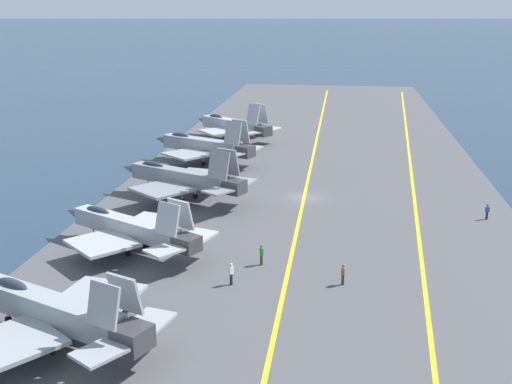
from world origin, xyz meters
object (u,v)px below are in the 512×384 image
Objects in this scene: crew_blue_vest at (487,211)px; parked_jet_second at (130,228)px; crew_green_vest at (261,254)px; parked_jet_fourth at (204,145)px; parked_jet_fifth at (233,125)px; crew_white_vest at (231,273)px; parked_jet_nearest at (54,311)px; parked_jet_third at (182,177)px; crew_brown_vest at (343,273)px.

parked_jet_second is at bearing 111.67° from crew_blue_vest.
parked_jet_fourth is at bearing 19.68° from crew_green_vest.
parked_jet_fifth reaches higher than crew_white_vest.
parked_jet_third reaches higher than parked_jet_nearest.
parked_jet_second is 9.88× the size of crew_blue_vest.
parked_jet_second is at bearing 75.73° from crew_brown_vest.
crew_brown_vest is at bearing -138.67° from parked_jet_third.
parked_jet_fourth is 16.63m from parked_jet_fifth.
parked_jet_second reaches higher than crew_white_vest.
crew_green_vest is at bearing -167.69° from parked_jet_fifth.
parked_jet_fourth is 43.23m from crew_brown_vest.
crew_blue_vest is 0.95× the size of crew_brown_vest.
parked_jet_fifth reaches higher than parked_jet_nearest.
parked_jet_fifth reaches higher than crew_green_vest.
crew_brown_vest is (-55.08, -18.27, -1.46)m from parked_jet_fifth.
parked_jet_nearest is 9.29× the size of crew_brown_vest.
parked_jet_third is at bearing -175.63° from parked_jet_fourth.
crew_green_vest is (-1.69, -12.16, -1.18)m from parked_jet_second.
parked_jet_nearest reaches higher than crew_white_vest.
crew_white_vest is (-4.36, 1.87, -0.00)m from crew_green_vest.
parked_jet_third is at bearing -3.18° from parked_jet_second.
crew_green_vest is at bearing -160.32° from parked_jet_fourth.
parked_jet_third reaches higher than crew_white_vest.
parked_jet_fifth reaches higher than parked_jet_second.
crew_blue_vest is (29.98, -33.51, -1.34)m from parked_jet_nearest.
parked_jet_second is 15.90m from parked_jet_third.
crew_green_vest is 7.63m from crew_brown_vest.
crew_green_vest is 1.12× the size of crew_blue_vest.
parked_jet_fourth is 41.16m from crew_white_vest.
crew_white_vest is (-1.19, 8.82, 0.05)m from crew_brown_vest.
parked_jet_nearest is 32.39m from parked_jet_third.
parked_jet_fourth reaches higher than crew_white_vest.
parked_jet_fifth is 57.08m from crew_white_vest.
crew_green_vest is (14.83, -11.79, -1.24)m from parked_jet_nearest.
parked_jet_fifth is 58.05m from crew_brown_vest.
parked_jet_fourth is at bearing 0.81° from parked_jet_second.
parked_jet_third is 1.02× the size of parked_jet_fourth.
parked_jet_second is 50.23m from parked_jet_fifth.
parked_jet_nearest reaches higher than crew_blue_vest.
crew_brown_vest is at bearing -82.32° from crew_white_vest.
crew_blue_vest is at bearing -55.09° from crew_green_vest.
parked_jet_second reaches higher than crew_brown_vest.
parked_jet_third is 10.39× the size of crew_blue_vest.
crew_white_vest is (10.47, -9.92, -1.24)m from parked_jet_nearest.
crew_brown_vest is (-18.32, 14.77, 0.05)m from crew_blue_vest.
parked_jet_fourth is at bearing 59.56° from crew_blue_vest.
parked_jet_fourth reaches higher than parked_jet_third.
parked_jet_fourth reaches higher than parked_jet_nearest.
crew_green_vest is 1.06× the size of crew_brown_vest.
parked_jet_second is at bearing 176.82° from parked_jet_third.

